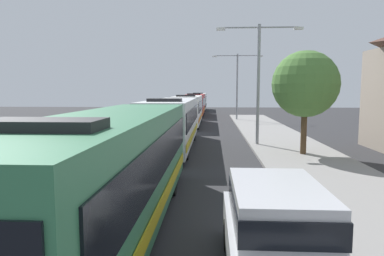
{
  "coord_description": "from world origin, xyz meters",
  "views": [
    {
      "loc": [
        1.19,
        4.79,
        3.63
      ],
      "look_at": [
        0.32,
        19.61,
        2.04
      ],
      "focal_mm": 32.91,
      "sensor_mm": 36.0,
      "label": 1
    }
  ],
  "objects_px": {
    "bus_rear": "(199,101)",
    "bus_fourth_in_line": "(195,104)",
    "streetlamp_far": "(237,79)",
    "streetlamp_mid": "(259,71)",
    "roadside_tree": "(305,84)",
    "bus_second_in_line": "(173,121)",
    "white_suv": "(277,232)",
    "bus_lead": "(113,168)",
    "bus_middle": "(188,109)"
  },
  "relations": [
    {
      "from": "streetlamp_mid",
      "to": "streetlamp_far",
      "type": "height_order",
      "value": "streetlamp_far"
    },
    {
      "from": "bus_rear",
      "to": "white_suv",
      "type": "bearing_deg",
      "value": -86.28
    },
    {
      "from": "bus_middle",
      "to": "bus_fourth_in_line",
      "type": "xyz_separation_m",
      "value": [
        0.0,
        13.9,
        0.0
      ]
    },
    {
      "from": "white_suv",
      "to": "roadside_tree",
      "type": "xyz_separation_m",
      "value": [
        3.78,
        13.1,
        2.92
      ]
    },
    {
      "from": "streetlamp_mid",
      "to": "streetlamp_far",
      "type": "xyz_separation_m",
      "value": [
        0.0,
        19.74,
        0.12
      ]
    },
    {
      "from": "bus_lead",
      "to": "bus_middle",
      "type": "relative_size",
      "value": 1.02
    },
    {
      "from": "bus_lead",
      "to": "streetlamp_mid",
      "type": "relative_size",
      "value": 1.56
    },
    {
      "from": "bus_fourth_in_line",
      "to": "roadside_tree",
      "type": "height_order",
      "value": "roadside_tree"
    },
    {
      "from": "bus_lead",
      "to": "roadside_tree",
      "type": "height_order",
      "value": "roadside_tree"
    },
    {
      "from": "bus_second_in_line",
      "to": "white_suv",
      "type": "relative_size",
      "value": 2.54
    },
    {
      "from": "bus_rear",
      "to": "streetlamp_mid",
      "type": "relative_size",
      "value": 1.52
    },
    {
      "from": "bus_rear",
      "to": "roadside_tree",
      "type": "height_order",
      "value": "roadside_tree"
    },
    {
      "from": "streetlamp_mid",
      "to": "roadside_tree",
      "type": "relative_size",
      "value": 1.36
    },
    {
      "from": "streetlamp_mid",
      "to": "roadside_tree",
      "type": "height_order",
      "value": "streetlamp_mid"
    },
    {
      "from": "bus_rear",
      "to": "streetlamp_far",
      "type": "xyz_separation_m",
      "value": [
        5.4,
        -20.57,
        3.26
      ]
    },
    {
      "from": "bus_fourth_in_line",
      "to": "bus_second_in_line",
      "type": "bearing_deg",
      "value": -90.0
    },
    {
      "from": "bus_lead",
      "to": "streetlamp_far",
      "type": "xyz_separation_m",
      "value": [
        5.4,
        34.07,
        3.26
      ]
    },
    {
      "from": "bus_lead",
      "to": "bus_rear",
      "type": "bearing_deg",
      "value": 90.0
    },
    {
      "from": "bus_second_in_line",
      "to": "white_suv",
      "type": "bearing_deg",
      "value": -76.58
    },
    {
      "from": "bus_fourth_in_line",
      "to": "white_suv",
      "type": "height_order",
      "value": "bus_fourth_in_line"
    },
    {
      "from": "white_suv",
      "to": "streetlamp_far",
      "type": "relative_size",
      "value": 0.62
    },
    {
      "from": "bus_second_in_line",
      "to": "streetlamp_far",
      "type": "xyz_separation_m",
      "value": [
        5.4,
        20.77,
        3.26
      ]
    },
    {
      "from": "bus_second_in_line",
      "to": "bus_fourth_in_line",
      "type": "height_order",
      "value": "same"
    },
    {
      "from": "bus_lead",
      "to": "streetlamp_far",
      "type": "distance_m",
      "value": 34.65
    },
    {
      "from": "bus_rear",
      "to": "streetlamp_far",
      "type": "relative_size",
      "value": 1.49
    },
    {
      "from": "white_suv",
      "to": "roadside_tree",
      "type": "height_order",
      "value": "roadside_tree"
    },
    {
      "from": "bus_fourth_in_line",
      "to": "streetlamp_mid",
      "type": "distance_m",
      "value": 27.82
    },
    {
      "from": "streetlamp_mid",
      "to": "roadside_tree",
      "type": "distance_m",
      "value": 4.11
    },
    {
      "from": "bus_rear",
      "to": "roadside_tree",
      "type": "relative_size",
      "value": 2.06
    },
    {
      "from": "bus_second_in_line",
      "to": "streetlamp_far",
      "type": "height_order",
      "value": "streetlamp_far"
    },
    {
      "from": "white_suv",
      "to": "roadside_tree",
      "type": "relative_size",
      "value": 0.87
    },
    {
      "from": "bus_lead",
      "to": "streetlamp_far",
      "type": "bearing_deg",
      "value": 81.0
    },
    {
      "from": "bus_fourth_in_line",
      "to": "bus_rear",
      "type": "height_order",
      "value": "same"
    },
    {
      "from": "bus_fourth_in_line",
      "to": "streetlamp_far",
      "type": "relative_size",
      "value": 1.52
    },
    {
      "from": "white_suv",
      "to": "streetlamp_mid",
      "type": "xyz_separation_m",
      "value": [
        1.7,
        16.53,
        3.8
      ]
    },
    {
      "from": "bus_lead",
      "to": "roadside_tree",
      "type": "relative_size",
      "value": 2.12
    },
    {
      "from": "bus_lead",
      "to": "white_suv",
      "type": "distance_m",
      "value": 4.36
    },
    {
      "from": "streetlamp_mid",
      "to": "bus_lead",
      "type": "bearing_deg",
      "value": -110.65
    },
    {
      "from": "bus_second_in_line",
      "to": "bus_rear",
      "type": "bearing_deg",
      "value": 90.0
    },
    {
      "from": "white_suv",
      "to": "streetlamp_mid",
      "type": "height_order",
      "value": "streetlamp_mid"
    },
    {
      "from": "bus_second_in_line",
      "to": "roadside_tree",
      "type": "xyz_separation_m",
      "value": [
        7.48,
        -2.41,
        2.26
      ]
    },
    {
      "from": "bus_second_in_line",
      "to": "streetlamp_mid",
      "type": "distance_m",
      "value": 6.33
    },
    {
      "from": "bus_rear",
      "to": "bus_fourth_in_line",
      "type": "bearing_deg",
      "value": -90.0
    },
    {
      "from": "bus_second_in_line",
      "to": "bus_fourth_in_line",
      "type": "xyz_separation_m",
      "value": [
        -0.0,
        28.14,
        -0.0
      ]
    },
    {
      "from": "bus_middle",
      "to": "bus_rear",
      "type": "bearing_deg",
      "value": 90.0
    },
    {
      "from": "bus_second_in_line",
      "to": "bus_fourth_in_line",
      "type": "distance_m",
      "value": 28.14
    },
    {
      "from": "bus_rear",
      "to": "bus_lead",
      "type": "bearing_deg",
      "value": -90.0
    },
    {
      "from": "white_suv",
      "to": "streetlamp_mid",
      "type": "distance_m",
      "value": 17.05
    },
    {
      "from": "bus_second_in_line",
      "to": "bus_rear",
      "type": "height_order",
      "value": "same"
    },
    {
      "from": "bus_lead",
      "to": "streetlamp_far",
      "type": "relative_size",
      "value": 1.53
    }
  ]
}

